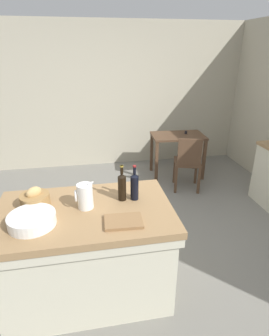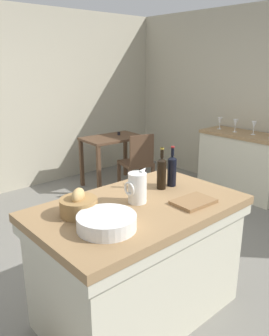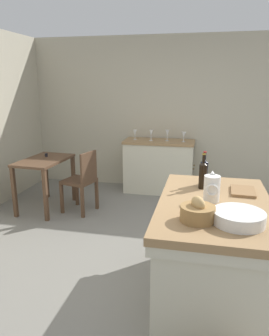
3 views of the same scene
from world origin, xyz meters
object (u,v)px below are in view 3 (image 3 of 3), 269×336
Objects in this scene: pitcher at (212,188)px; cutting_board at (243,191)px; side_cabinet at (159,166)px; wine_bottle_amber at (203,174)px; wooden_chair at (82,179)px; wine_glass_middle at (151,133)px; island_table at (212,248)px; wine_bottle_dark at (204,171)px; wine_glass_far_left at (184,135)px; wine_glass_right at (135,133)px; wash_bowl at (239,218)px; bread_basket at (198,212)px; wine_glass_left at (167,133)px; writing_desk at (45,167)px.

pitcher is 0.88× the size of cutting_board.
pitcher reaches higher than side_cabinet.
side_cabinet is 4.10× the size of cutting_board.
wine_bottle_amber reaches higher than side_cabinet.
wine_glass_middle reaches higher than wooden_chair.
island_table is at bearing -162.84° from side_cabinet.
wine_bottle_dark is 1.98× the size of wine_glass_far_left.
wash_bowl is at bearing -155.86° from wine_glass_right.
wooden_chair is 2.43m from pitcher.
wooden_chair is 5.01× the size of wine_glass_middle.
pitcher is 1.05× the size of bread_basket.
side_cabinet is (2.75, 0.85, -0.03)m from island_table.
side_cabinet is 6.50× the size of wine_glass_left.
cutting_board is 1.79× the size of wine_glass_far_left.
wine_glass_middle is 0.29m from wine_glass_right.
side_cabinet is 1.27× the size of writing_desk.
wash_bowl is at bearing -164.66° from wine_glass_left.
wine_glass_right is (2.75, 1.23, 0.00)m from pitcher.
wine_glass_right reaches higher than wine_glass_far_left.
wine_bottle_amber reaches higher than wine_glass_right.
wine_bottle_amber is 2.41m from wine_glass_far_left.
side_cabinet is at bearing 17.55° from wash_bowl.
bread_basket reaches higher than wine_glass_middle.
wash_bowl is 0.77m from wine_bottle_amber.
side_cabinet is 4.90× the size of bread_basket.
side_cabinet is 7.33× the size of wine_glass_far_left.
wash_bowl is at bearing -156.14° from pitcher.
bread_basket is at bearing -140.48° from wooden_chair.
wine_glass_left reaches higher than wash_bowl.
cutting_board is (0.70, -0.37, -0.05)m from bread_basket.
cutting_board is 2.64m from wine_glass_left.
bread_basket is 0.75× the size of wine_bottle_dark.
cutting_board is 0.37m from wine_bottle_amber.
wine_glass_middle is at bearing 15.24° from bread_basket.
wooden_chair reaches higher than writing_desk.
wash_bowl is at bearing -169.27° from wine_glass_far_left.
wash_bowl is at bearing -160.07° from wine_glass_middle.
wooden_chair is 2.54× the size of wash_bowl.
writing_desk is at bearing 55.42° from pitcher.
wash_bowl is 0.69m from cutting_board.
pitcher reaches higher than wine_glass_middle.
wine_glass_middle is (2.43, 1.23, 0.11)m from cutting_board.
wooden_chair is 2.80× the size of wine_bottle_dark.
wash_bowl is 0.87m from wine_bottle_dark.
wash_bowl is at bearing -159.75° from island_table.
side_cabinet is 1.32× the size of wooden_chair.
pitcher is 2.87m from wine_glass_middle.
island_table is at bearing -170.68° from wine_glass_far_left.
wine_glass_right is (3.15, 1.41, 0.07)m from wash_bowl.
writing_desk is at bearing 55.57° from island_table.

